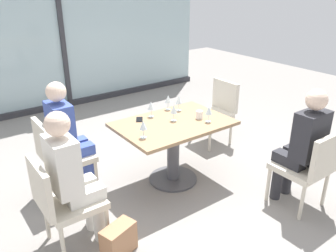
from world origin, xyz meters
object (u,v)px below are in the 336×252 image
at_px(chair_far_left, 60,153).
at_px(wine_glass_3, 151,106).
at_px(chair_front_right, 310,165).
at_px(chair_side_end, 62,199).
at_px(wine_glass_0, 209,111).
at_px(handbag_0, 119,240).
at_px(dining_table_main, 173,138).
at_px(coffee_cup, 199,115).
at_px(wine_glass_5, 143,125).
at_px(cell_phone_on_table, 139,119).
at_px(person_side_end, 71,174).
at_px(wine_glass_1, 168,99).
at_px(wine_glass_2, 174,109).
at_px(wine_glass_4, 179,100).
at_px(person_front_right, 303,143).
at_px(person_far_left, 67,133).
at_px(chair_far_right, 217,109).

height_order(chair_far_left, wine_glass_3, wine_glass_3).
xyz_separation_m(chair_front_right, wine_glass_3, (-0.86, 1.50, 0.37)).
relative_size(chair_side_end, chair_far_left, 1.00).
bearing_deg(wine_glass_0, handbag_0, -162.08).
bearing_deg(dining_table_main, coffee_cup, -15.45).
bearing_deg(wine_glass_5, cell_phone_on_table, 63.02).
bearing_deg(person_side_end, wine_glass_5, 12.39).
height_order(wine_glass_1, coffee_cup, wine_glass_1).
xyz_separation_m(dining_table_main, person_side_end, (-1.30, -0.32, 0.16)).
xyz_separation_m(wine_glass_2, wine_glass_5, (-0.51, -0.17, 0.00)).
distance_m(dining_table_main, wine_glass_0, 0.50).
bearing_deg(person_side_end, cell_phone_on_table, 30.12).
xyz_separation_m(person_side_end, wine_glass_5, (0.82, 0.18, 0.16)).
relative_size(wine_glass_0, wine_glass_4, 1.00).
bearing_deg(wine_glass_1, wine_glass_3, -165.86).
distance_m(wine_glass_1, handbag_0, 1.79).
bearing_deg(dining_table_main, person_front_right, -55.64).
bearing_deg(wine_glass_5, wine_glass_1, 36.57).
xyz_separation_m(dining_table_main, chair_front_right, (0.76, -1.22, -0.04)).
bearing_deg(wine_glass_1, chair_front_right, -70.13).
relative_size(person_far_left, wine_glass_1, 6.81).
distance_m(wine_glass_4, coffee_cup, 0.35).
distance_m(wine_glass_1, wine_glass_3, 0.30).
bearing_deg(coffee_cup, handbag_0, -157.07).
bearing_deg(wine_glass_3, coffee_cup, -41.97).
distance_m(person_front_right, wine_glass_1, 1.58).
bearing_deg(coffee_cup, chair_front_right, -68.11).
xyz_separation_m(person_front_right, wine_glass_1, (-0.57, 1.46, 0.16)).
xyz_separation_m(chair_far_right, wine_glass_4, (-0.86, -0.23, 0.37)).
bearing_deg(wine_glass_5, chair_far_right, 21.02).
height_order(chair_side_end, chair_far_right, same).
xyz_separation_m(chair_front_right, person_side_end, (-2.05, 0.90, 0.20)).
bearing_deg(chair_far_left, wine_glass_0, -25.64).
distance_m(wine_glass_0, handbag_0, 1.64).
xyz_separation_m(chair_side_end, wine_glass_5, (0.93, 0.18, 0.37)).
xyz_separation_m(chair_far_right, wine_glass_2, (-1.10, -0.44, 0.37)).
bearing_deg(chair_far_right, wine_glass_0, -139.49).
distance_m(chair_side_end, wine_glass_3, 1.48).
xyz_separation_m(chair_side_end, chair_far_right, (2.54, 0.80, 0.00)).
bearing_deg(wine_glass_4, wine_glass_0, -84.08).
distance_m(chair_front_right, person_front_right, 0.23).
bearing_deg(dining_table_main, wine_glass_3, 110.23).
xyz_separation_m(wine_glass_1, coffee_cup, (0.11, -0.44, -0.09)).
xyz_separation_m(person_side_end, wine_glass_3, (1.19, 0.60, 0.16)).
distance_m(chair_front_right, cell_phone_on_table, 1.83).
bearing_deg(handbag_0, wine_glass_4, 17.17).
bearing_deg(chair_side_end, wine_glass_0, 3.41).
height_order(person_far_left, wine_glass_0, person_far_left).
bearing_deg(chair_side_end, chair_front_right, -22.52).
bearing_deg(wine_glass_2, chair_side_end, -166.17).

